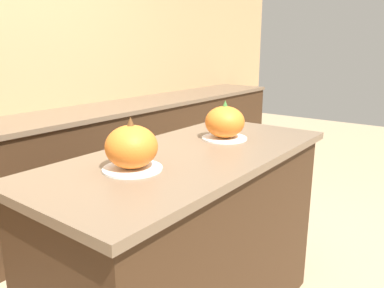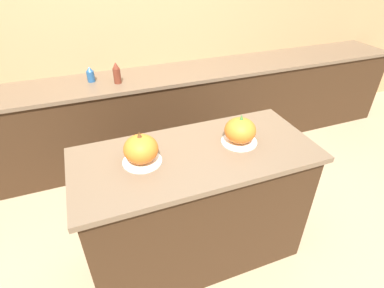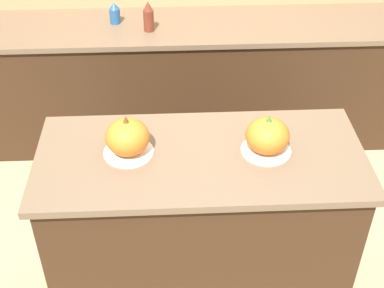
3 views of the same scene
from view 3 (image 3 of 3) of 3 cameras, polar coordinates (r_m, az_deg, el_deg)
ground_plane at (r=3.09m, az=0.76°, el=-14.79°), size 12.00×12.00×0.00m
kitchen_island at (r=2.73m, az=0.84°, el=-8.78°), size 1.50×0.68×0.93m
back_counter at (r=3.87m, az=-0.46°, el=6.57°), size 6.00×0.60×0.90m
pumpkin_cake_left at (r=2.40m, az=-6.90°, el=0.66°), size 0.23×0.23×0.20m
pumpkin_cake_right at (r=2.42m, az=8.04°, el=0.81°), size 0.23×0.23×0.20m
bottle_tall at (r=3.55m, az=-4.66°, el=13.37°), size 0.07×0.07×0.20m
bottle_short at (r=3.70m, az=-8.25°, el=13.64°), size 0.07×0.07×0.14m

